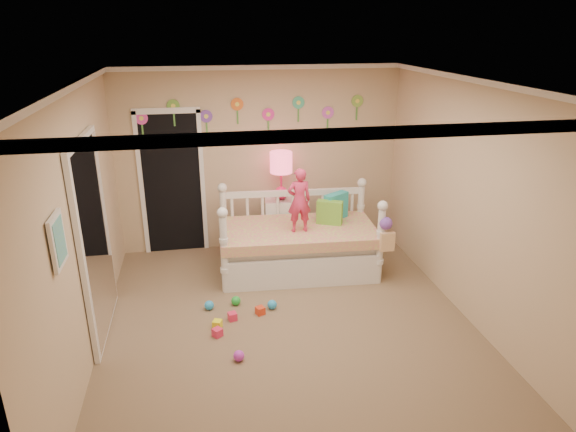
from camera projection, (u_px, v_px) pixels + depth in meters
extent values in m
cube|color=#7F684C|center=(289.00, 324.00, 5.56)|extent=(4.00, 4.50, 0.01)
cube|color=white|center=(289.00, 82.00, 4.63)|extent=(4.00, 4.50, 0.01)
cube|color=tan|center=(260.00, 160.00, 7.16)|extent=(4.00, 0.01, 2.60)
cube|color=tan|center=(81.00, 228.00, 4.76)|extent=(0.01, 4.50, 2.60)
cube|color=tan|center=(471.00, 203.00, 5.43)|extent=(0.01, 4.50, 2.60)
cube|color=teal|center=(336.00, 206.00, 6.81)|extent=(0.37, 0.30, 0.36)
cube|color=#70BC39|center=(330.00, 212.00, 6.64)|extent=(0.36, 0.26, 0.32)
imported|color=#DC325C|center=(299.00, 200.00, 6.31)|extent=(0.31, 0.21, 0.83)
cube|color=white|center=(281.00, 224.00, 7.31)|extent=(0.50, 0.40, 0.77)
sphere|color=#DB1D58|center=(281.00, 193.00, 7.14)|extent=(0.19, 0.19, 0.19)
cylinder|color=#DB1D58|center=(281.00, 180.00, 7.07)|extent=(0.03, 0.03, 0.40)
cylinder|color=#FF4C6A|center=(281.00, 162.00, 6.99)|extent=(0.31, 0.31, 0.29)
cube|color=black|center=(172.00, 182.00, 7.03)|extent=(0.90, 0.04, 2.07)
cube|color=white|center=(95.00, 239.00, 5.13)|extent=(0.07, 1.30, 2.10)
cube|color=white|center=(58.00, 241.00, 3.85)|extent=(0.05, 0.34, 0.42)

